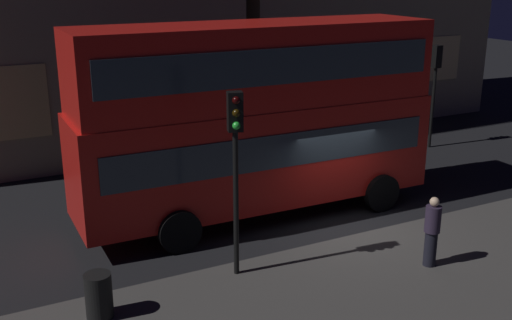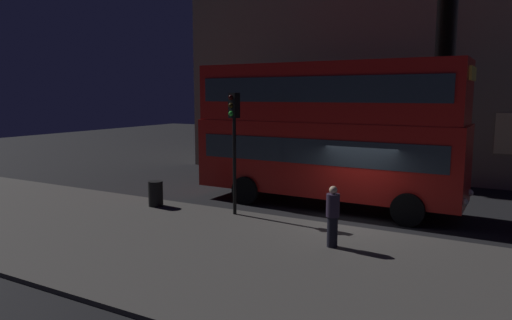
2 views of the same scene
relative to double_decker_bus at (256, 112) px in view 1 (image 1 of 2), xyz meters
name	(u,v)px [view 1 (image 1 of 2)]	position (x,y,z in m)	size (l,w,h in m)	color
ground_plane	(348,229)	(1.77, -2.02, -3.04)	(80.00, 80.00, 0.00)	black
sidewalk_slab	(473,303)	(1.77, -6.50, -2.98)	(44.00, 7.80, 0.12)	#423F3D
double_decker_bus	(256,112)	(0.00, 0.00, 0.00)	(10.20, 2.96, 5.41)	red
traffic_light_near_kerb	(235,147)	(-2.12, -3.13, 0.09)	(0.38, 0.39, 4.20)	black
traffic_light_far_side	(435,75)	(9.29, 3.13, -0.17)	(0.33, 0.37, 3.99)	black
pedestrian	(432,231)	(2.07, -4.82, -2.05)	(0.36, 0.36, 1.70)	black
litter_bin	(99,296)	(-5.33, -3.53, -2.45)	(0.54, 0.54, 0.94)	black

